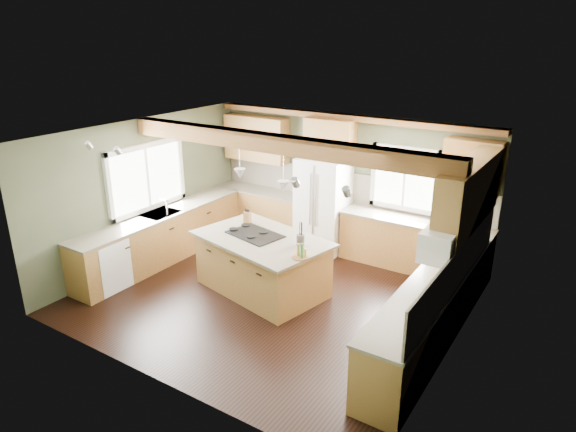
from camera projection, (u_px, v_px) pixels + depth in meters
The scene contains 37 objects.
floor at pixel (274, 296), 8.25m from camera, with size 5.60×5.60×0.00m, color black.
ceiling at pixel (272, 136), 7.36m from camera, with size 5.60×5.60×0.00m, color silver.
wall_back at pixel (347, 182), 9.78m from camera, with size 5.60×5.60×0.00m, color #3F4933.
wall_left at pixel (145, 191), 9.23m from camera, with size 5.00×5.00×0.00m, color #3F4933.
wall_right at pixel (458, 263), 6.38m from camera, with size 5.00×5.00×0.00m, color #3F4933.
ceiling_beam at pixel (276, 144), 7.48m from camera, with size 5.55×0.26×0.26m, color brown.
soffit_trim at pixel (347, 117), 9.27m from camera, with size 5.55×0.20×0.10m, color brown.
backsplash_back at pixel (346, 187), 9.80m from camera, with size 5.58×0.03×0.58m, color brown.
backsplash_right at pixel (457, 268), 6.46m from camera, with size 0.03×3.70×0.58m, color brown.
base_cab_back_left at pixel (262, 212), 10.75m from camera, with size 2.02×0.60×0.88m, color brown.
counter_back_left at pixel (262, 191), 10.59m from camera, with size 2.06×0.64×0.04m, color #4B4337.
base_cab_back_right at pixel (413, 245), 9.08m from camera, with size 2.62×0.60×0.88m, color brown.
counter_back_right at pixel (415, 221), 8.92m from camera, with size 2.66×0.64×0.04m, color #4B4337.
base_cab_left at pixel (163, 238), 9.41m from camera, with size 0.60×3.70×0.88m, color brown.
counter_left at pixel (160, 214), 9.25m from camera, with size 0.64×3.74×0.04m, color #4B4337.
base_cab_right at pixel (430, 315), 6.87m from camera, with size 0.60×3.70×0.88m, color brown.
counter_right at pixel (433, 284), 6.71m from camera, with size 0.64×3.74×0.04m, color #4B4337.
upper_cab_back_left at pixel (256, 138), 10.43m from camera, with size 1.40×0.35×0.90m, color brown.
upper_cab_over_fridge at pixel (330, 138), 9.50m from camera, with size 0.96×0.35×0.70m, color brown.
upper_cab_right at pixel (469, 193), 6.96m from camera, with size 0.35×2.20×0.90m, color brown.
upper_cab_back_corner at pixel (472, 167), 8.25m from camera, with size 0.90×0.35×0.90m, color brown.
window_left at pixel (146, 177), 9.17m from camera, with size 0.04×1.60×1.05m, color white.
window_back at pixel (405, 179), 9.09m from camera, with size 1.10×0.04×1.00m, color white.
sink at pixel (160, 214), 9.25m from camera, with size 0.50×0.65×0.03m, color #262628.
faucet at pixel (167, 208), 9.11m from camera, with size 0.02×0.02×0.28m, color #B2B2B7.
dishwasher at pixel (105, 264), 8.38m from camera, with size 0.60×0.60×0.84m, color white.
oven at pixel (392, 366), 5.85m from camera, with size 0.60×0.72×0.84m, color white.
microwave at pixel (442, 242), 6.37m from camera, with size 0.40×0.70×0.38m, color white.
pendant_left at pixel (240, 174), 8.16m from camera, with size 0.18×0.18×0.16m, color #B2B2B7.
pendant_right at pixel (283, 186), 7.50m from camera, with size 0.18×0.18×0.16m, color #B2B2B7.
refrigerator at pixel (323, 204), 9.77m from camera, with size 0.90×0.74×1.80m, color white.
island at pixel (262, 265), 8.32m from camera, with size 1.98×1.21×0.88m, color olive.
island_top at pixel (262, 239), 8.17m from camera, with size 2.11×1.34×0.04m, color #4B4337.
cooktop at pixel (255, 234), 8.26m from camera, with size 0.86×0.57×0.02m, color black.
knife_block at pixel (247, 217), 8.75m from camera, with size 0.12×0.09×0.19m, color brown.
utensil_crock at pixel (300, 240), 7.84m from camera, with size 0.13×0.13×0.17m, color #413934.
bottle_tray at pixel (300, 251), 7.41m from camera, with size 0.24×0.24×0.22m, color #58341A, non-canonical shape.
Camera 1 is at (4.15, -6.02, 4.04)m, focal length 32.00 mm.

